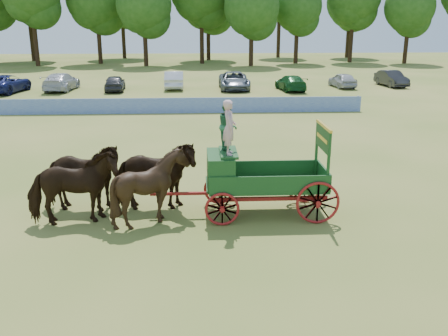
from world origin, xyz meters
TOP-DOWN VIEW (x-y plane):
  - ground at (0.00, 0.00)m, footprint 160.00×160.00m
  - horse_lead_left at (-3.29, -1.19)m, footprint 3.01×1.83m
  - horse_lead_right at (-3.29, -0.09)m, footprint 2.93×1.58m
  - horse_wheel_left at (-0.89, -1.19)m, footprint 2.50×2.32m
  - horse_wheel_right at (-0.89, -0.09)m, footprint 2.85×1.37m
  - farm_dray at (2.06, -0.62)m, footprint 6.00×2.00m
  - sponsor_banner at (-1.00, 18.00)m, footprint 26.00×0.08m
  - parked_cars at (-5.16, 29.82)m, footprint 47.31×7.59m

SIDE VIEW (x-z plane):
  - ground at x=0.00m, z-range 0.00..0.00m
  - sponsor_banner at x=-1.00m, z-range 0.00..1.05m
  - parked_cars at x=-5.16m, z-range -0.05..1.57m
  - horse_lead_left at x=-3.29m, z-range 0.00..2.37m
  - horse_lead_right at x=-3.29m, z-range 0.00..2.37m
  - horse_wheel_right at x=-0.89m, z-range 0.00..2.37m
  - horse_wheel_left at x=-0.89m, z-range 0.00..2.37m
  - farm_dray at x=2.06m, z-range -0.26..3.60m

